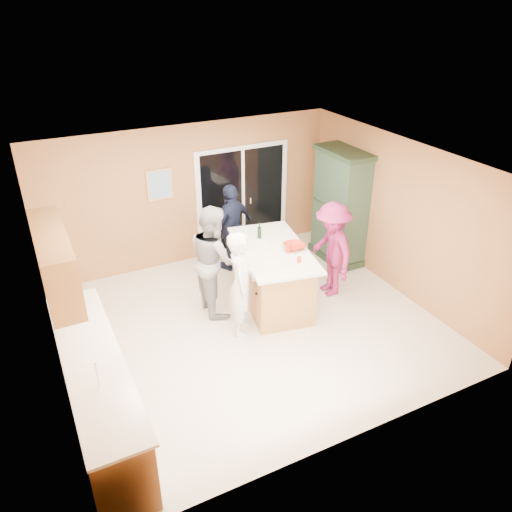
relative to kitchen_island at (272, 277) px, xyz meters
name	(u,v)px	position (x,y,z in m)	size (l,w,h in m)	color
floor	(250,326)	(-0.63, -0.45, -0.47)	(5.50, 5.50, 0.00)	white
ceiling	(249,164)	(-0.63, -0.45, 2.13)	(5.50, 5.00, 0.10)	white
wall_back	(190,195)	(-0.63, 2.05, 0.83)	(5.50, 0.10, 2.60)	tan
wall_front	(355,352)	(-0.63, -2.95, 0.83)	(5.50, 0.10, 2.60)	tan
wall_left	(47,299)	(-3.38, -0.45, 0.83)	(0.10, 5.00, 2.60)	tan
wall_right	(399,217)	(2.12, -0.45, 0.83)	(0.10, 5.00, 2.60)	tan
left_cabinet_run	(100,398)	(-3.07, -1.50, -0.01)	(0.65, 3.05, 1.24)	#BD8249
upper_cabinets	(55,262)	(-3.20, -0.65, 1.40)	(0.35, 1.60, 0.75)	#BD8249
sliding_door	(243,199)	(0.42, 2.02, 0.58)	(1.90, 0.07, 2.10)	silver
framed_picture	(160,185)	(-1.18, 2.03, 1.13)	(0.46, 0.04, 0.56)	tan
kitchen_island	(272,277)	(0.00, 0.00, 0.00)	(1.37, 2.07, 1.00)	#BD8249
green_hutch	(340,208)	(1.86, 0.82, 0.57)	(0.62, 1.17, 2.14)	#1F3220
woman_white	(241,284)	(-0.79, -0.49, 0.36)	(0.61, 0.40, 1.66)	silver
woman_grey	(214,260)	(-0.91, 0.27, 0.42)	(0.87, 0.68, 1.79)	gray
woman_navy	(232,227)	(-0.09, 1.38, 0.35)	(0.96, 0.40, 1.64)	#161A32
woman_magenta	(331,250)	(1.02, -0.17, 0.35)	(1.06, 0.61, 1.65)	#841C4A
serving_bowl	(294,246)	(0.30, -0.15, 0.57)	(0.33, 0.33, 0.08)	red
tulip_vase	(75,304)	(-3.08, -0.42, 0.65)	(0.19, 0.13, 0.37)	#AA2D11
tumbler_near	(299,260)	(0.13, -0.58, 0.58)	(0.06, 0.06, 0.09)	red
tumbler_far	(288,248)	(0.15, -0.21, 0.60)	(0.09, 0.09, 0.13)	red
wine_bottle	(259,233)	(-0.04, 0.40, 0.65)	(0.07, 0.07, 0.29)	black
white_plate	(260,238)	(-0.03, 0.42, 0.54)	(0.25, 0.25, 0.02)	silver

